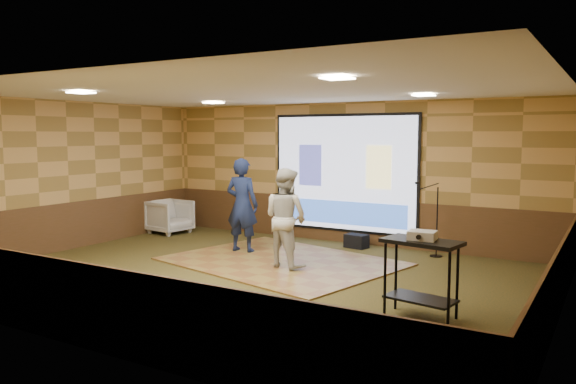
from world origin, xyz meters
The scene contains 19 objects.
ground centered at (0.00, 0.00, 0.00)m, with size 9.00×9.00×0.00m, color #283217.
room_shell centered at (0.00, 0.00, 2.09)m, with size 9.04×7.04×3.02m.
wainscot_back centered at (0.00, 3.48, 0.47)m, with size 9.00×0.04×0.95m, color #493218.
wainscot_front centered at (0.00, -3.48, 0.47)m, with size 9.00×0.04×0.95m, color #493218.
wainscot_left centered at (-4.48, 0.00, 0.47)m, with size 0.04×7.00×0.95m, color #493218.
wainscot_right centered at (4.48, 0.00, 0.47)m, with size 0.04×7.00×0.95m, color #493218.
projector_screen centered at (0.00, 3.44, 1.47)m, with size 3.32×0.06×2.52m.
downlight_nw centered at (-2.20, 1.80, 2.97)m, with size 0.32×0.32×0.02m, color #F8E2BA.
downlight_ne centered at (2.20, 1.80, 2.97)m, with size 0.32×0.32×0.02m, color #F8E2BA.
downlight_sw centered at (-2.20, -1.50, 2.97)m, with size 0.32×0.32×0.02m, color #F8E2BA.
downlight_se centered at (2.20, -1.50, 2.97)m, with size 0.32×0.32×0.02m, color #F8E2BA.
dance_floor centered at (-0.16, 1.13, 0.01)m, with size 3.90×2.97×0.03m, color olive.
player_left centered at (-1.27, 1.47, 0.95)m, with size 0.67×0.44×1.84m, color #162045.
player_right centered at (0.13, 0.80, 0.89)m, with size 0.84×0.65×1.72m, color beige.
av_table centered at (2.98, -0.64, 0.71)m, with size 0.96×0.50×1.01m.
projector centered at (2.98, -0.62, 1.06)m, with size 0.33×0.28×0.11m, color silver.
mic_stand centered at (2.07, 3.06, 0.49)m, with size 0.56×0.23×1.44m.
banquet_chair centered at (-4.00, 2.39, 0.39)m, with size 0.84×0.87×0.79m, color gray.
duffel_bag centered at (0.48, 3.05, 0.14)m, with size 0.45×0.30×0.28m, color black.
Camera 1 is at (5.06, -7.45, 2.32)m, focal length 35.00 mm.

